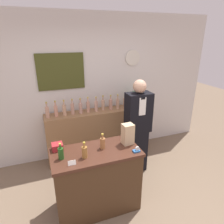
{
  "coord_description": "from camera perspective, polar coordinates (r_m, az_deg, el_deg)",
  "views": [
    {
      "loc": [
        -0.85,
        -1.64,
        2.3
      ],
      "look_at": [
        0.17,
        1.13,
        1.16
      ],
      "focal_mm": 32.0,
      "sensor_mm": 36.0,
      "label": 1
    }
  ],
  "objects": [
    {
      "name": "shelf_bottle_9",
      "position": [
        3.86,
        1.64,
        2.51
      ],
      "size": [
        0.06,
        0.06,
        0.29
      ],
      "color": "tan",
      "rests_on": "back_shelf"
    },
    {
      "name": "tape_dispenser",
      "position": [
        2.6,
        7.08,
        -10.75
      ],
      "size": [
        0.09,
        0.06,
        0.07
      ],
      "color": "#2D66A8",
      "rests_on": "display_counter"
    },
    {
      "name": "back_wall",
      "position": [
        3.86,
        -7.04,
        6.76
      ],
      "size": [
        5.2,
        0.09,
        2.7
      ],
      "color": "silver",
      "rests_on": "ground_plane"
    },
    {
      "name": "shelf_bottle_6",
      "position": [
        3.72,
        -4.54,
        1.71
      ],
      "size": [
        0.06,
        0.06,
        0.29
      ],
      "color": "tan",
      "rests_on": "back_shelf"
    },
    {
      "name": "paper_bag",
      "position": [
        2.71,
        4.52,
        -6.31
      ],
      "size": [
        0.16,
        0.14,
        0.29
      ],
      "color": "tan",
      "rests_on": "display_counter"
    },
    {
      "name": "counter_bottle_2",
      "position": [
        2.63,
        -2.7,
        -8.8
      ],
      "size": [
        0.07,
        0.07,
        0.21
      ],
      "color": "#A0683C",
      "rests_on": "display_counter"
    },
    {
      "name": "counter_bottle_1",
      "position": [
        2.47,
        -7.85,
        -11.18
      ],
      "size": [
        0.07,
        0.07,
        0.21
      ],
      "color": "#9F6D35",
      "rests_on": "display_counter"
    },
    {
      "name": "shelf_bottle_5",
      "position": [
        3.72,
        -6.83,
        1.6
      ],
      "size": [
        0.06,
        0.06,
        0.29
      ],
      "color": "tan",
      "rests_on": "back_shelf"
    },
    {
      "name": "shelf_bottle_0",
      "position": [
        3.6,
        -18.0,
        0.04
      ],
      "size": [
        0.06,
        0.06,
        0.29
      ],
      "color": "tan",
      "rests_on": "back_shelf"
    },
    {
      "name": "back_shelf",
      "position": [
        3.98,
        -3.52,
        -6.13
      ],
      "size": [
        2.03,
        0.36,
        0.96
      ],
      "color": "#8E6642",
      "rests_on": "ground_plane"
    },
    {
      "name": "shelf_bottle_3",
      "position": [
        3.65,
        -11.21,
        0.99
      ],
      "size": [
        0.06,
        0.06,
        0.29
      ],
      "color": "tan",
      "rests_on": "back_shelf"
    },
    {
      "name": "price_card_left",
      "position": [
        2.39,
        -11.38,
        -14.06
      ],
      "size": [
        0.09,
        0.02,
        0.06
      ],
      "color": "white",
      "rests_on": "display_counter"
    },
    {
      "name": "shopkeeper",
      "position": [
        3.45,
        7.33,
        -4.45
      ],
      "size": [
        0.42,
        0.26,
        1.65
      ],
      "color": "black",
      "rests_on": "ground_plane"
    },
    {
      "name": "display_counter",
      "position": [
        2.88,
        -4.38,
        -18.82
      ],
      "size": [
        1.14,
        0.57,
        0.91
      ],
      "color": "#422B19",
      "rests_on": "ground_plane"
    },
    {
      "name": "shelf_bottle_2",
      "position": [
        3.62,
        -13.44,
        0.64
      ],
      "size": [
        0.06,
        0.06,
        0.29
      ],
      "color": "tan",
      "rests_on": "back_shelf"
    },
    {
      "name": "counter_bottle_0",
      "position": [
        2.49,
        -14.41,
        -11.29
      ],
      "size": [
        0.07,
        0.07,
        0.21
      ],
      "color": "#25531E",
      "rests_on": "display_counter"
    },
    {
      "name": "shelf_bottle_7",
      "position": [
        3.79,
        -2.58,
        2.13
      ],
      "size": [
        0.06,
        0.06,
        0.29
      ],
      "color": "tan",
      "rests_on": "back_shelf"
    },
    {
      "name": "potted_plant",
      "position": [
        4.01,
        6.39,
        3.96
      ],
      "size": [
        0.23,
        0.23,
        0.31
      ],
      "color": "#B27047",
      "rests_on": "back_shelf"
    },
    {
      "name": "shelf_bottle_1",
      "position": [
        3.62,
        -15.73,
        0.39
      ],
      "size": [
        0.06,
        0.06,
        0.29
      ],
      "color": "tan",
      "rests_on": "back_shelf"
    },
    {
      "name": "gift_box",
      "position": [
        2.71,
        -15.35,
        -9.52
      ],
      "size": [
        0.14,
        0.14,
        0.09
      ],
      "color": "maroon",
      "rests_on": "display_counter"
    },
    {
      "name": "shelf_bottle_4",
      "position": [
        3.67,
        -8.96,
        1.23
      ],
      "size": [
        0.06,
        0.06,
        0.29
      ],
      "color": "tan",
      "rests_on": "back_shelf"
    },
    {
      "name": "shelf_bottle_8",
      "position": [
        3.82,
        -0.39,
        2.27
      ],
      "size": [
        0.06,
        0.06,
        0.29
      ],
      "color": "tan",
      "rests_on": "back_shelf"
    },
    {
      "name": "shelf_bottle_10",
      "position": [
        3.91,
        3.67,
        2.71
      ],
      "size": [
        0.06,
        0.06,
        0.29
      ],
      "color": "tan",
      "rests_on": "back_shelf"
    }
  ]
}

